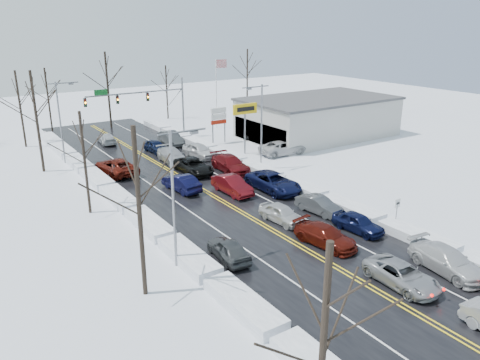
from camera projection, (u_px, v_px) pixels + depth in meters
ground at (249, 216)px, 38.10m from camera, size 160.00×160.00×0.00m
road_surface at (235, 209)px, 39.67m from camera, size 14.00×84.00×0.01m
snow_bank_left at (152, 230)px, 35.68m from camera, size 1.75×72.00×0.71m
snow_bank_right at (303, 192)px, 43.66m from camera, size 1.75×72.00×0.71m
traffic_signal_mast at (147, 100)px, 60.19m from camera, size 13.28×0.39×8.00m
tires_plus_sign at (245, 112)px, 54.60m from camera, size 3.20×0.34×6.00m
used_vehicles_sign at (219, 118)px, 59.87m from camera, size 2.20×0.22×4.65m
speed_limit_sign at (397, 208)px, 35.57m from camera, size 0.55×0.09×2.35m
flagpole at (217, 88)px, 67.78m from camera, size 1.87×1.20×10.00m
dealership_building at (318, 117)px, 64.00m from camera, size 20.40×12.40×5.30m
streetlight_ne at (260, 120)px, 48.62m from camera, size 3.20×0.25×9.00m
streetlight_sw at (176, 188)px, 28.88m from camera, size 3.20×0.25×9.00m
streetlight_nw at (61, 116)px, 50.94m from camera, size 3.20×0.25×9.00m
tree_left_a at (325, 320)px, 14.54m from camera, size 3.60×3.60×9.00m
tree_left_b at (137, 181)px, 25.08m from camera, size 4.00×4.00×10.00m
tree_left_c at (83, 143)px, 36.97m from camera, size 3.40×3.40×8.50m
tree_left_d at (34, 102)px, 47.19m from camera, size 4.20×4.20×10.50m
tree_left_e at (18, 94)px, 57.07m from camera, size 3.80×3.80×9.50m
tree_far_b at (47, 88)px, 65.22m from camera, size 3.60×3.60×9.00m
tree_far_c at (107, 75)px, 67.39m from camera, size 4.40×4.40×11.00m
tree_far_d at (166, 82)px, 74.38m from camera, size 3.40×3.40×8.50m
tree_far_e at (247, 67)px, 82.72m from camera, size 4.20×4.20×10.50m
queued_car_2 at (401, 285)px, 28.23m from camera, size 2.46×4.96×1.35m
queued_car_3 at (325, 245)px, 33.28m from camera, size 2.64×5.13×1.42m
queued_car_4 at (281, 222)px, 37.10m from camera, size 1.99×4.30×1.43m
queued_car_5 at (232, 193)px, 43.25m from camera, size 1.80×4.90×1.60m
queued_car_6 at (194, 173)px, 48.99m from camera, size 2.82×5.69×1.55m
queued_car_7 at (172, 162)px, 52.79m from camera, size 2.51×5.47×1.55m
queued_car_8 at (156, 152)px, 56.84m from camera, size 2.00×4.34×1.44m
queued_car_11 at (446, 271)px, 29.77m from camera, size 2.79×5.51×1.53m
queued_car_12 at (357, 231)px, 35.42m from camera, size 2.03×4.30×1.42m
queued_car_13 at (319, 213)px, 38.80m from camera, size 1.98×4.39×1.40m
queued_car_14 at (273, 191)px, 43.93m from camera, size 2.98×6.17×1.69m
queued_car_15 at (230, 171)px, 49.53m from camera, size 2.69×5.88×1.67m
queued_car_16 at (199, 157)px, 54.60m from camera, size 2.52×5.08×1.66m
queued_car_17 at (171, 144)px, 60.39m from camera, size 1.86×5.06×1.66m
oncoming_car_0 at (182, 190)px, 43.94m from camera, size 2.10×4.86×1.56m
oncoming_car_1 at (117, 174)px, 48.73m from camera, size 3.40×6.20×1.65m
oncoming_car_2 at (107, 144)px, 60.75m from camera, size 2.31×4.72×1.32m
oncoming_car_3 at (229, 259)px, 31.32m from camera, size 2.11×4.34×1.43m
parked_car_0 at (283, 154)px, 55.88m from camera, size 6.05×3.18×1.62m
parked_car_1 at (285, 145)px, 59.81m from camera, size 2.61×5.48×1.54m
parked_car_2 at (246, 138)px, 63.46m from camera, size 2.18×4.55×1.50m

